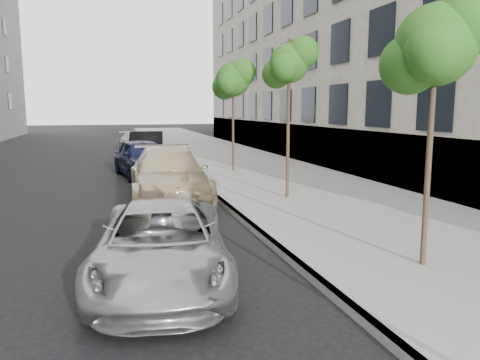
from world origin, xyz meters
name	(u,v)px	position (x,y,z in m)	size (l,w,h in m)	color
ground	(281,335)	(0.00, 0.00, 0.00)	(160.00, 160.00, 0.00)	black
sidewalk	(212,152)	(4.30, 24.00, 0.07)	(6.40, 72.00, 0.14)	gray
curb	(163,153)	(1.18, 24.00, 0.07)	(0.15, 72.00, 0.14)	#9E9B93
tree_near	(437,45)	(3.23, 1.50, 3.86)	(1.69, 1.49, 4.56)	#38281C
tree_mid	(290,63)	(3.23, 8.00, 4.15)	(1.56, 1.36, 4.79)	#38281C
tree_far	(234,79)	(3.23, 14.50, 4.06)	(1.79, 1.59, 4.80)	#38281C
minivan	(161,245)	(-1.25, 2.24, 0.64)	(2.11, 4.58, 1.27)	#9FA1A3
suv	(169,175)	(-0.30, 8.99, 0.81)	(2.26, 5.57, 1.62)	tan
sedan_blue	(143,158)	(-0.68, 14.68, 0.79)	(1.86, 4.62, 1.57)	black
sedan_black	(147,147)	(-0.10, 20.05, 0.81)	(1.71, 4.92, 1.62)	black
sedan_rear	(138,142)	(-0.26, 25.41, 0.67)	(1.87, 4.61, 1.34)	#B2B6BB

